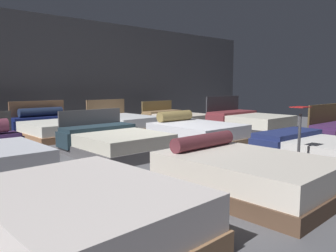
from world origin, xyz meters
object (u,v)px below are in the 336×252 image
object	(u,v)px
bed_7	(249,123)
price_sign	(299,151)
bed_2	(320,151)
bed_9	(53,127)
bed_10	(124,123)
bed_5	(115,142)
bed_11	(176,118)
bed_6	(196,132)
bed_0	(83,216)
bed_1	(245,174)

from	to	relation	value
bed_7	price_sign	xyz separation A→B (m)	(-3.39, -3.20, 0.13)
bed_2	bed_9	distance (m)	6.36
bed_10	bed_5	bearing A→B (deg)	-129.55
bed_2	bed_5	distance (m)	3.72
bed_5	bed_9	world-z (taller)	bed_9
bed_2	price_sign	distance (m)	1.10
bed_2	bed_7	size ratio (longest dim) A/B	0.97
bed_11	bed_6	bearing A→B (deg)	-128.12
bed_10	price_sign	world-z (taller)	price_sign
bed_0	bed_11	world-z (taller)	bed_11
bed_0	bed_1	size ratio (longest dim) A/B	0.96
bed_0	bed_1	world-z (taller)	bed_1
bed_10	price_sign	distance (m)	6.15
bed_0	price_sign	world-z (taller)	price_sign
bed_7	bed_9	distance (m)	5.35
bed_11	bed_9	bearing A→B (deg)	176.86
bed_9	bed_1	bearing A→B (deg)	-92.36
bed_10	bed_11	xyz separation A→B (m)	(2.21, 0.05, -0.02)
bed_9	bed_6	bearing A→B (deg)	-56.33
bed_6	bed_11	xyz separation A→B (m)	(2.16, 3.01, -0.04)
bed_6	bed_11	bearing A→B (deg)	54.11
bed_2	bed_11	size ratio (longest dim) A/B	0.91
bed_0	bed_1	xyz separation A→B (m)	(2.17, -0.09, -0.01)
bed_9	price_sign	bearing A→B (deg)	-82.00
bed_5	bed_6	bearing A→B (deg)	-3.25
bed_9	price_sign	world-z (taller)	price_sign
bed_5	bed_11	world-z (taller)	bed_5
bed_5	bed_0	bearing A→B (deg)	-127.24
bed_6	bed_11	world-z (taller)	bed_11
bed_5	bed_10	world-z (taller)	bed_10
bed_9	price_sign	distance (m)	6.25
bed_2	bed_6	xyz separation A→B (m)	(0.05, 2.93, 0.01)
bed_6	bed_10	xyz separation A→B (m)	(-0.05, 2.97, -0.02)
bed_2	bed_5	size ratio (longest dim) A/B	1.02
bed_2	price_sign	world-z (taller)	price_sign
bed_5	bed_11	xyz separation A→B (m)	(4.36, 2.91, -0.04)
bed_9	price_sign	size ratio (longest dim) A/B	2.14
bed_10	price_sign	size ratio (longest dim) A/B	1.93
bed_2	bed_9	xyz separation A→B (m)	(-2.13, 6.00, 0.01)
bed_1	bed_5	distance (m)	3.07
bed_2	bed_10	bearing A→B (deg)	91.93
bed_0	bed_10	distance (m)	7.29
bed_2	price_sign	xyz separation A→B (m)	(-1.07, -0.16, 0.18)
price_sign	bed_11	bearing A→B (deg)	61.75
bed_2	bed_10	distance (m)	5.90
bed_0	bed_6	xyz separation A→B (m)	(4.41, 2.88, -0.02)
bed_0	bed_2	distance (m)	4.36
bed_2	bed_6	bearing A→B (deg)	90.92
bed_5	bed_2	bearing A→B (deg)	-55.33
bed_6	price_sign	world-z (taller)	price_sign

